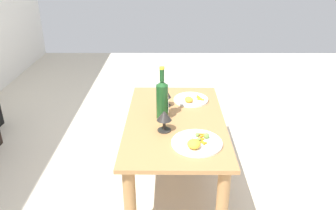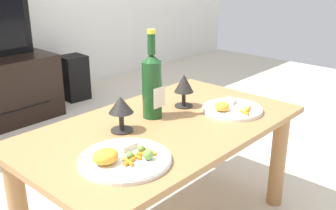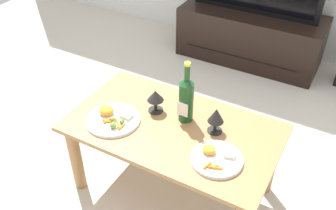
# 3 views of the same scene
# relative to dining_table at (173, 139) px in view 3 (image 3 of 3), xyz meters

# --- Properties ---
(ground_plane) EXTENTS (6.40, 6.40, 0.00)m
(ground_plane) POSITION_rel_dining_table_xyz_m (0.00, 0.00, -0.39)
(ground_plane) COLOR beige
(dining_table) EXTENTS (1.12, 0.64, 0.48)m
(dining_table) POSITION_rel_dining_table_xyz_m (0.00, 0.00, 0.00)
(dining_table) COLOR #9E7042
(dining_table) RESTS_ON ground_plane
(tv_stand) EXTENTS (1.25, 0.50, 0.46)m
(tv_stand) POSITION_rel_dining_table_xyz_m (-0.13, 1.70, -0.16)
(tv_stand) COLOR black
(tv_stand) RESTS_ON ground_plane
(wine_bottle) EXTENTS (0.08, 0.08, 0.35)m
(wine_bottle) POSITION_rel_dining_table_xyz_m (0.03, 0.09, 0.23)
(wine_bottle) COLOR #19471E
(wine_bottle) RESTS_ON dining_table
(goblet_left) EXTENTS (0.09, 0.09, 0.13)m
(goblet_left) POSITION_rel_dining_table_xyz_m (-0.15, 0.07, 0.19)
(goblet_left) COLOR black
(goblet_left) RESTS_ON dining_table
(goblet_right) EXTENTS (0.08, 0.08, 0.14)m
(goblet_right) POSITION_rel_dining_table_xyz_m (0.21, 0.07, 0.19)
(goblet_right) COLOR black
(goblet_right) RESTS_ON dining_table
(dinner_plate_left) EXTENTS (0.29, 0.29, 0.06)m
(dinner_plate_left) POSITION_rel_dining_table_xyz_m (-0.31, -0.12, 0.11)
(dinner_plate_left) COLOR white
(dinner_plate_left) RESTS_ON dining_table
(dinner_plate_right) EXTENTS (0.25, 0.25, 0.05)m
(dinner_plate_right) POSITION_rel_dining_table_xyz_m (0.30, -0.12, 0.11)
(dinner_plate_right) COLOR white
(dinner_plate_right) RESTS_ON dining_table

